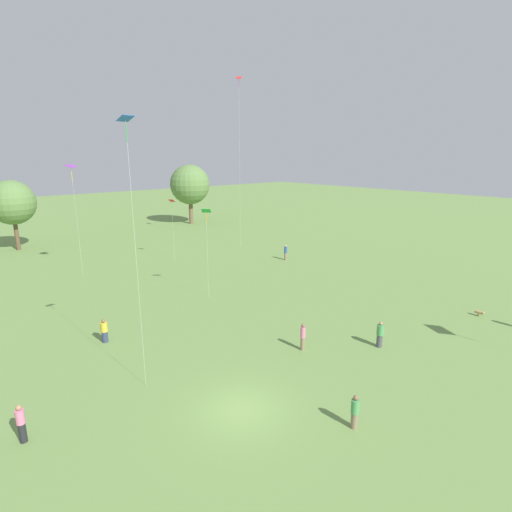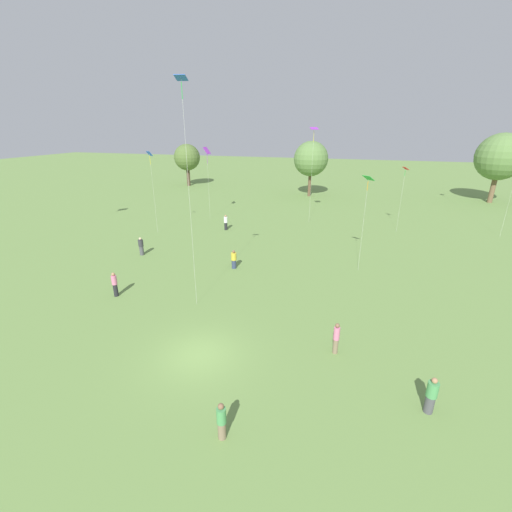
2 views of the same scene
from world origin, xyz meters
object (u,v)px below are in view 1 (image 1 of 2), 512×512
(person_7, at_px, (21,424))
(person_6, at_px, (355,412))
(person_5, at_px, (380,335))
(kite_0, at_px, (239,97))
(person_2, at_px, (286,252))
(kite_1, at_px, (71,171))
(person_0, at_px, (303,337))
(kite_3, at_px, (127,143))
(kite_8, at_px, (206,214))
(person_8, at_px, (104,331))
(dog_0, at_px, (480,312))
(kite_7, at_px, (172,204))

(person_7, bearing_deg, person_6, 0.85)
(person_5, height_order, kite_0, kite_0)
(kite_0, bearing_deg, person_2, 1.50)
(kite_1, bearing_deg, person_0, -57.54)
(kite_3, xyz_separation_m, kite_8, (10.50, 9.34, -5.39))
(person_5, bearing_deg, person_2, -143.68)
(kite_8, bearing_deg, person_5, -171.08)
(kite_0, bearing_deg, kite_1, -85.47)
(person_8, relative_size, kite_0, 0.08)
(person_6, relative_size, kite_1, 0.15)
(person_2, distance_m, dog_0, 22.07)
(kite_1, relative_size, kite_8, 1.43)
(person_5, relative_size, person_7, 0.97)
(kite_1, bearing_deg, person_7, -92.23)
(person_6, distance_m, kite_0, 42.40)
(kite_7, xyz_separation_m, kite_8, (-4.03, -13.07, 0.62))
(kite_0, distance_m, kite_7, 16.49)
(person_5, xyz_separation_m, kite_8, (-3.16, 15.13, 6.52))
(person_6, xyz_separation_m, kite_7, (8.81, 31.93, 5.92))
(kite_8, relative_size, dog_0, 11.07)
(person_0, xyz_separation_m, person_7, (-15.57, 2.21, -0.01))
(kite_7, bearing_deg, person_6, 178.29)
(person_0, bearing_deg, kite_8, -175.02)
(person_8, distance_m, kite_8, 12.44)
(person_2, relative_size, kite_7, 0.25)
(person_5, height_order, person_6, person_5)
(person_6, bearing_deg, person_5, 32.98)
(person_6, height_order, kite_0, kite_0)
(kite_7, distance_m, kite_8, 13.69)
(person_0, relative_size, person_5, 1.03)
(person_7, distance_m, kite_7, 31.40)
(person_2, bearing_deg, kite_8, 72.80)
(person_0, height_order, kite_7, kite_7)
(kite_0, relative_size, kite_8, 2.75)
(kite_1, height_order, kite_8, kite_1)
(person_0, xyz_separation_m, kite_3, (-9.53, 2.79, 11.84))
(person_6, relative_size, kite_7, 0.23)
(person_8, bearing_deg, kite_0, 137.98)
(person_7, relative_size, kite_7, 0.25)
(kite_8, bearing_deg, person_0, 172.54)
(person_0, relative_size, kite_8, 0.23)
(kite_0, distance_m, kite_3, 34.96)
(kite_0, height_order, kite_1, kite_0)
(person_0, relative_size, dog_0, 2.55)
(kite_0, bearing_deg, dog_0, 2.58)
(kite_0, height_order, dog_0, kite_0)
(person_0, relative_size, kite_1, 0.16)
(person_7, height_order, kite_1, kite_1)
(person_7, distance_m, kite_1, 27.83)
(person_7, bearing_deg, kite_8, 69.03)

